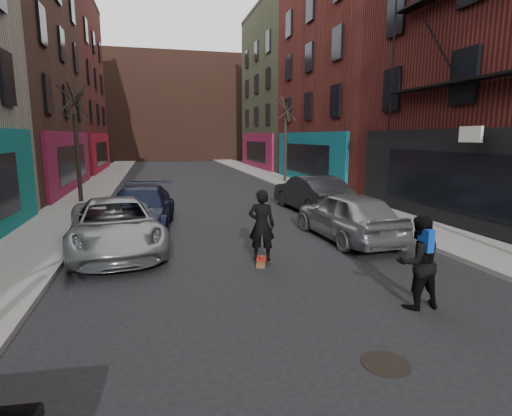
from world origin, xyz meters
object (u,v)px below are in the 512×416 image
pedestrian (418,262)px  tree_left_far (76,133)px  tree_right_far (285,132)px  parked_right_far (348,215)px  parked_left_far (115,225)px  manhole (386,364)px  skateboarder (262,225)px  parked_left_end (140,209)px  parked_right_end (311,193)px  skateboard (262,262)px

pedestrian → tree_left_far: bearing=-60.9°
tree_right_far → parked_right_far: size_ratio=1.49×
parked_left_far → parked_right_far: parked_right_far is taller
manhole → parked_right_far: bearing=67.5°
skateboarder → pedestrian: size_ratio=1.02×
parked_left_end → manhole: parked_left_end is taller
parked_right_end → pedestrian: 10.08m
parked_right_far → parked_right_end: parked_right_end is taller
pedestrian → manhole: bearing=43.8°
parked_left_far → parked_left_end: parked_left_end is taller
parked_left_end → skateboarder: skateboarder is taller
parked_left_end → skateboard: parked_left_end is taller
tree_right_far → pedestrian: 20.98m
parked_left_end → pedestrian: bearing=-50.0°
tree_right_far → parked_left_far: size_ratio=1.27×
parked_right_far → skateboarder: skateboarder is taller
tree_left_far → parked_left_far: tree_left_far is taller
parked_left_end → skateboarder: size_ratio=2.83×
parked_right_far → skateboarder: 3.71m
manhole → skateboarder: bearing=96.4°
parked_right_far → parked_left_end: bearing=-27.5°
parked_right_far → skateboard: parked_right_far is taller
tree_left_far → parked_left_end: tree_left_far is taller
manhole → skateboard: bearing=96.4°
parked_left_far → pedestrian: bearing=-50.2°
manhole → pedestrian: bearing=44.6°
parked_right_far → manhole: bearing=64.7°
parked_right_end → skateboard: 7.77m
parked_right_far → parked_right_end: size_ratio=0.96×
tree_right_far → skateboard: bearing=-110.1°
parked_left_far → tree_right_far: bearing=48.9°
parked_right_end → skateboarder: (-4.00, -6.62, 0.23)m
parked_left_end → parked_right_far: parked_right_far is taller
parked_left_end → parked_right_end: bearing=21.8°
parked_right_far → parked_right_end: bearing=-101.1°
skateboard → parked_left_far: bearing=168.5°
skateboard → pedestrian: size_ratio=0.45×
tree_right_far → skateboarder: tree_right_far is taller
parked_right_end → pedestrian: (-1.83, -9.91, 0.12)m
manhole → parked_right_end: bearing=73.3°
parked_left_far → skateboard: bearing=-37.8°
parked_left_far → tree_left_far: bearing=97.7°
parked_left_end → skateboard: 5.65m
tree_right_far → skateboarder: 18.41m
tree_right_far → pedestrian: bearing=-101.4°
parked_right_far → tree_right_far: bearing=-103.8°
tree_left_far → parked_right_end: size_ratio=1.36×
parked_right_end → manhole: (-3.45, -11.52, -0.78)m
parked_left_end → parked_right_far: 7.04m
parked_left_far → pedestrian: (5.91, -5.49, 0.16)m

